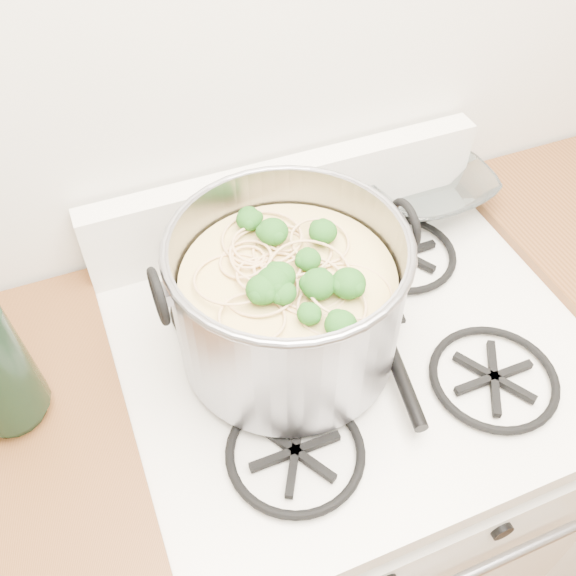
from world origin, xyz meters
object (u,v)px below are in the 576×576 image
(gas_range, at_px, (339,473))
(glass_bowl, at_px, (425,192))
(stock_pot, at_px, (288,301))
(spatula, at_px, (371,299))

(gas_range, bearing_deg, glass_bowl, 43.57)
(stock_pot, bearing_deg, glass_bowl, 31.45)
(gas_range, relative_size, stock_pot, 2.41)
(stock_pot, height_order, spatula, stock_pot)
(gas_range, distance_m, spatula, 0.50)
(gas_range, distance_m, stock_pot, 0.61)
(stock_pot, xyz_separation_m, glass_bowl, (0.39, 0.24, -0.10))
(gas_range, relative_size, spatula, 2.98)
(spatula, bearing_deg, stock_pot, -159.68)
(gas_range, distance_m, glass_bowl, 0.64)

